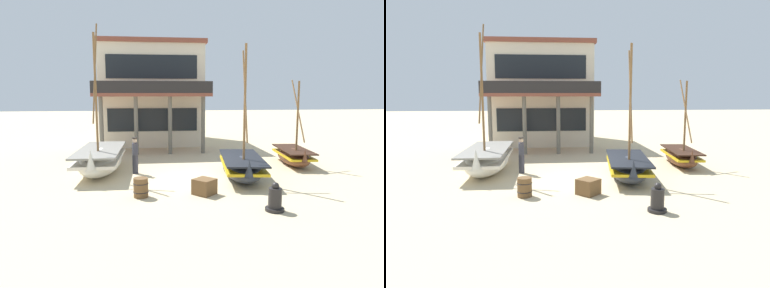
% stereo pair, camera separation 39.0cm
% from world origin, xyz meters
% --- Properties ---
extents(ground_plane, '(120.00, 120.00, 0.00)m').
position_xyz_m(ground_plane, '(0.00, 0.00, 0.00)').
color(ground_plane, '#CCB78E').
extents(fishing_boat_near_left, '(1.98, 5.10, 6.76)m').
position_xyz_m(fishing_boat_near_left, '(-4.18, 1.78, 0.64)').
color(fishing_boat_near_left, silver).
rests_on(fishing_boat_near_left, ground).
extents(fishing_boat_centre_large, '(2.22, 4.45, 5.66)m').
position_xyz_m(fishing_boat_centre_large, '(2.07, 0.00, 0.54)').
color(fishing_boat_centre_large, '#2D333D').
rests_on(fishing_boat_centre_large, ground).
extents(fishing_boat_far_right, '(1.65, 3.68, 4.37)m').
position_xyz_m(fishing_boat_far_right, '(5.47, 2.47, 0.48)').
color(fishing_boat_far_right, brown).
rests_on(fishing_boat_far_right, ground).
extents(fisherman_by_hull, '(0.28, 0.39, 1.68)m').
position_xyz_m(fisherman_by_hull, '(-2.58, 1.45, 0.83)').
color(fisherman_by_hull, '#33333D').
rests_on(fisherman_by_hull, ground).
extents(capstan_winch, '(0.60, 0.60, 0.93)m').
position_xyz_m(capstan_winch, '(1.98, -4.25, 0.37)').
color(capstan_winch, black).
rests_on(capstan_winch, ground).
extents(wooden_barrel, '(0.56, 0.56, 0.70)m').
position_xyz_m(wooden_barrel, '(-2.24, -2.27, 0.35)').
color(wooden_barrel, brown).
rests_on(wooden_barrel, ground).
extents(cargo_crate, '(0.98, 0.98, 0.58)m').
position_xyz_m(cargo_crate, '(0.06, -2.20, 0.29)').
color(cargo_crate, brown).
rests_on(cargo_crate, ground).
extents(harbor_building_main, '(7.40, 9.49, 7.29)m').
position_xyz_m(harbor_building_main, '(-1.68, 12.08, 3.65)').
color(harbor_building_main, beige).
rests_on(harbor_building_main, ground).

